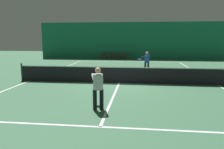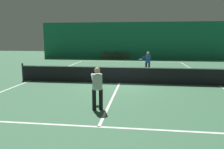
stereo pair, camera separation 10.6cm
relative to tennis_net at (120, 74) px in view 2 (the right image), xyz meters
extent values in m
plane|color=#386647|center=(0.00, 0.00, -0.51)|extent=(60.00, 60.00, 0.00)
cube|color=#196B4C|center=(0.00, 15.30, 1.77)|extent=(23.00, 0.12, 4.56)
cube|color=white|center=(0.00, 11.90, -0.51)|extent=(11.00, 0.10, 0.00)
cube|color=white|center=(0.00, 6.40, -0.51)|extent=(8.25, 0.10, 0.00)
cube|color=white|center=(0.00, -6.40, -0.51)|extent=(8.25, 0.10, 0.00)
cube|color=white|center=(-5.50, 0.00, -0.51)|extent=(0.10, 23.80, 0.00)
cube|color=white|center=(5.50, 0.00, -0.51)|extent=(0.10, 23.80, 0.00)
cube|color=white|center=(0.00, 0.00, -0.51)|extent=(0.10, 12.80, 0.00)
cube|color=black|center=(0.00, 0.00, -0.04)|extent=(11.90, 0.02, 0.95)
cube|color=white|center=(0.00, 0.00, 0.41)|extent=(11.90, 0.02, 0.05)
cylinder|color=#333338|center=(-5.95, 0.00, 0.02)|extent=(0.10, 0.10, 1.07)
cylinder|color=black|center=(-0.45, -4.91, -0.13)|extent=(0.18, 0.18, 0.76)
cylinder|color=black|center=(-0.22, -4.84, -0.13)|extent=(0.18, 0.18, 0.76)
cylinder|color=#B7B7BC|center=(-0.33, -4.87, 0.53)|extent=(0.45, 0.45, 0.55)
sphere|color=#DBAD89|center=(-0.33, -4.87, 0.94)|extent=(0.21, 0.21, 0.21)
cylinder|color=#B7B7BC|center=(-0.54, -4.68, 0.65)|extent=(0.24, 0.53, 0.22)
cylinder|color=#B7B7BC|center=(-0.27, -4.59, 0.65)|extent=(0.24, 0.53, 0.22)
cylinder|color=black|center=(-0.53, -4.25, 0.59)|extent=(0.12, 0.30, 0.03)
torus|color=red|center=(-0.62, -3.96, 0.59)|extent=(0.41, 0.41, 0.03)
cylinder|color=silver|center=(-0.62, -3.96, 0.59)|extent=(0.35, 0.35, 0.00)
cylinder|color=#2D2D38|center=(1.81, 3.69, -0.12)|extent=(0.21, 0.21, 0.79)
cylinder|color=#2D2D38|center=(1.60, 3.83, -0.12)|extent=(0.21, 0.21, 0.79)
cylinder|color=#234C99|center=(1.71, 3.76, 0.56)|extent=(0.51, 0.51, 0.57)
sphere|color=#DBAD89|center=(1.71, 3.76, 0.98)|extent=(0.22, 0.22, 0.22)
cylinder|color=#234C99|center=(1.69, 3.47, 0.69)|extent=(0.37, 0.50, 0.23)
cylinder|color=#234C99|center=(1.44, 3.62, 0.69)|extent=(0.37, 0.50, 0.23)
cylinder|color=black|center=(1.34, 3.20, 0.62)|extent=(0.19, 0.27, 0.03)
torus|color=#1951B2|center=(1.18, 2.95, 0.62)|extent=(0.46, 0.46, 0.03)
cylinder|color=silver|center=(1.18, 2.95, 0.62)|extent=(0.38, 0.38, 0.00)
cylinder|color=brown|center=(-3.73, 14.94, -0.32)|extent=(0.03, 0.03, 0.39)
cylinder|color=brown|center=(-3.73, 14.56, -0.32)|extent=(0.03, 0.03, 0.39)
cylinder|color=brown|center=(-3.35, 14.94, -0.32)|extent=(0.03, 0.03, 0.39)
cylinder|color=brown|center=(-3.35, 14.56, -0.32)|extent=(0.03, 0.03, 0.39)
cube|color=#A51E1E|center=(-3.54, 14.75, -0.10)|extent=(0.44, 0.44, 0.05)
cube|color=#A51E1E|center=(-3.34, 14.75, 0.13)|extent=(0.04, 0.44, 0.40)
cylinder|color=brown|center=(-3.10, 14.94, -0.32)|extent=(0.03, 0.03, 0.39)
cylinder|color=brown|center=(-3.10, 14.56, -0.32)|extent=(0.03, 0.03, 0.39)
cylinder|color=brown|center=(-2.72, 14.94, -0.32)|extent=(0.03, 0.03, 0.39)
cylinder|color=brown|center=(-2.72, 14.56, -0.32)|extent=(0.03, 0.03, 0.39)
cube|color=#A51E1E|center=(-2.91, 14.75, -0.10)|extent=(0.44, 0.44, 0.05)
cube|color=#A51E1E|center=(-2.71, 14.75, 0.13)|extent=(0.04, 0.44, 0.40)
cylinder|color=brown|center=(-2.47, 14.94, -0.32)|extent=(0.03, 0.03, 0.39)
cylinder|color=brown|center=(-2.47, 14.56, -0.32)|extent=(0.03, 0.03, 0.39)
cylinder|color=brown|center=(-2.09, 14.94, -0.32)|extent=(0.03, 0.03, 0.39)
cylinder|color=brown|center=(-2.09, 14.56, -0.32)|extent=(0.03, 0.03, 0.39)
cube|color=#A51E1E|center=(-2.28, 14.75, -0.10)|extent=(0.44, 0.44, 0.05)
cube|color=#A51E1E|center=(-2.08, 14.75, 0.13)|extent=(0.04, 0.44, 0.40)
cylinder|color=brown|center=(-1.84, 14.94, -0.32)|extent=(0.03, 0.03, 0.39)
cylinder|color=brown|center=(-1.84, 14.56, -0.32)|extent=(0.03, 0.03, 0.39)
cylinder|color=brown|center=(-1.46, 14.94, -0.32)|extent=(0.03, 0.03, 0.39)
cylinder|color=brown|center=(-1.46, 14.56, -0.32)|extent=(0.03, 0.03, 0.39)
cube|color=#A51E1E|center=(-1.65, 14.75, -0.10)|extent=(0.44, 0.44, 0.05)
cube|color=#A51E1E|center=(-1.45, 14.75, 0.13)|extent=(0.04, 0.44, 0.40)
cylinder|color=brown|center=(-1.21, 14.94, -0.32)|extent=(0.03, 0.03, 0.39)
cylinder|color=brown|center=(-1.21, 14.56, -0.32)|extent=(0.03, 0.03, 0.39)
cylinder|color=brown|center=(-0.83, 14.94, -0.32)|extent=(0.03, 0.03, 0.39)
cylinder|color=brown|center=(-0.83, 14.56, -0.32)|extent=(0.03, 0.03, 0.39)
cube|color=#A51E1E|center=(-1.02, 14.75, -0.10)|extent=(0.44, 0.44, 0.05)
cube|color=#A51E1E|center=(-0.82, 14.75, 0.13)|extent=(0.04, 0.44, 0.40)
cylinder|color=brown|center=(-0.58, 14.94, -0.32)|extent=(0.03, 0.03, 0.39)
cylinder|color=brown|center=(-0.58, 14.56, -0.32)|extent=(0.03, 0.03, 0.39)
cylinder|color=brown|center=(-0.20, 14.94, -0.32)|extent=(0.03, 0.03, 0.39)
cylinder|color=brown|center=(-0.20, 14.56, -0.32)|extent=(0.03, 0.03, 0.39)
cube|color=#A51E1E|center=(-0.39, 14.75, -0.10)|extent=(0.44, 0.44, 0.05)
cube|color=#A51E1E|center=(-0.19, 14.75, 0.13)|extent=(0.04, 0.44, 0.40)
camera|label=1|loc=(1.07, -12.37, 2.05)|focal=35.00mm
camera|label=2|loc=(1.17, -12.35, 2.05)|focal=35.00mm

